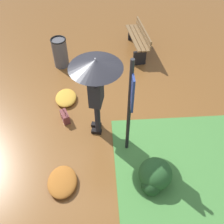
# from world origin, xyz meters

# --- Properties ---
(ground_plane) EXTENTS (18.00, 18.00, 0.00)m
(ground_plane) POSITION_xyz_m (0.00, 0.00, 0.00)
(ground_plane) COLOR brown
(person_with_umbrella) EXTENTS (0.96, 0.96, 2.04)m
(person_with_umbrella) POSITION_xyz_m (0.00, -0.02, 1.55)
(person_with_umbrella) COLOR black
(person_with_umbrella) RESTS_ON ground_plane
(info_sign_post) EXTENTS (0.44, 0.07, 2.30)m
(info_sign_post) POSITION_xyz_m (0.48, 0.56, 1.44)
(info_sign_post) COLOR black
(info_sign_post) RESTS_ON ground_plane
(handbag) EXTENTS (0.33, 0.24, 0.37)m
(handbag) POSITION_xyz_m (-0.39, -0.77, 0.13)
(handbag) COLOR brown
(handbag) RESTS_ON ground_plane
(park_bench) EXTENTS (1.40, 0.55, 0.75)m
(park_bench) POSITION_xyz_m (-2.99, 1.23, 0.40)
(park_bench) COLOR black
(park_bench) RESTS_ON ground_plane
(trash_bin) EXTENTS (0.42, 0.42, 0.83)m
(trash_bin) POSITION_xyz_m (-2.46, -0.97, 0.42)
(trash_bin) COLOR #4C4C51
(trash_bin) RESTS_ON ground_plane
(shrub_cluster) EXTENTS (0.68, 0.62, 0.56)m
(shrub_cluster) POSITION_xyz_m (1.31, 0.98, 0.26)
(shrub_cluster) COLOR #285628
(shrub_cluster) RESTS_ON ground_plane
(leaf_pile_near_person) EXTENTS (0.64, 0.51, 0.14)m
(leaf_pile_near_person) POSITION_xyz_m (-1.06, -0.79, 0.07)
(leaf_pile_near_person) COLOR gold
(leaf_pile_near_person) RESTS_ON ground_plane
(leaf_pile_by_bench) EXTENTS (0.70, 0.56, 0.15)m
(leaf_pile_by_bench) POSITION_xyz_m (1.22, -0.75, 0.08)
(leaf_pile_by_bench) COLOR #A86023
(leaf_pile_by_bench) RESTS_ON ground_plane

